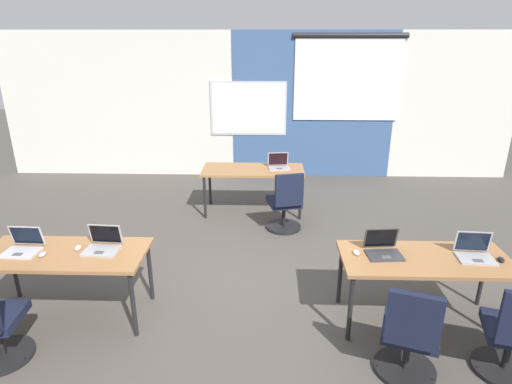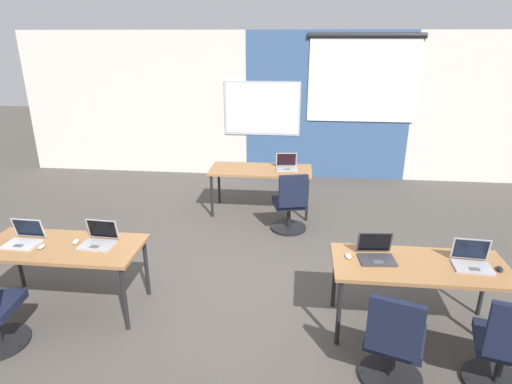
% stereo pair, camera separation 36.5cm
% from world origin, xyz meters
% --- Properties ---
extents(ground_plane, '(24.00, 24.00, 0.00)m').
position_xyz_m(ground_plane, '(0.00, 0.00, 0.00)').
color(ground_plane, '#47423D').
extents(back_wall_assembly, '(10.00, 0.27, 2.80)m').
position_xyz_m(back_wall_assembly, '(0.04, 4.20, 1.41)').
color(back_wall_assembly, silver).
rests_on(back_wall_assembly, ground).
extents(desk_near_left, '(1.60, 0.70, 0.72)m').
position_xyz_m(desk_near_left, '(-1.75, -0.60, 0.66)').
color(desk_near_left, olive).
rests_on(desk_near_left, ground).
extents(desk_near_right, '(1.60, 0.70, 0.72)m').
position_xyz_m(desk_near_right, '(1.75, -0.60, 0.66)').
color(desk_near_right, olive).
rests_on(desk_near_right, ground).
extents(desk_far_center, '(1.60, 0.70, 0.72)m').
position_xyz_m(desk_far_center, '(0.00, 2.20, 0.66)').
color(desk_far_center, olive).
rests_on(desk_far_center, ground).
extents(laptop_near_right_inner, '(0.35, 0.31, 0.23)m').
position_xyz_m(laptop_near_right_inner, '(1.36, -0.53, 0.77)').
color(laptop_near_right_inner, '#333338').
rests_on(laptop_near_right_inner, desk_near_right).
extents(mouse_near_right_inner, '(0.06, 0.10, 0.03)m').
position_xyz_m(mouse_near_right_inner, '(1.10, -0.55, 0.74)').
color(mouse_near_right_inner, silver).
rests_on(mouse_near_right_inner, desk_near_right).
extents(chair_near_right_inner, '(0.56, 0.61, 0.92)m').
position_xyz_m(chair_near_right_inner, '(1.40, -1.36, 0.38)').
color(chair_near_right_inner, black).
rests_on(chair_near_right_inner, ground).
extents(laptop_near_right_end, '(0.35, 0.29, 0.24)m').
position_xyz_m(laptop_near_right_end, '(2.21, -0.58, 0.77)').
color(laptop_near_right_end, '#9E9EA3').
rests_on(laptop_near_right_end, desk_near_right).
extents(mouse_near_right_end, '(0.08, 0.11, 0.03)m').
position_xyz_m(mouse_near_right_end, '(2.43, -0.65, 0.74)').
color(mouse_near_right_end, black).
rests_on(mouse_near_right_end, desk_near_right).
extents(laptop_near_left_end, '(0.34, 0.30, 0.23)m').
position_xyz_m(laptop_near_left_end, '(-2.15, -0.59, 0.77)').
color(laptop_near_left_end, '#B7B7BC').
rests_on(laptop_near_left_end, desk_near_left).
extents(mouse_near_left_end, '(0.06, 0.10, 0.03)m').
position_xyz_m(mouse_near_left_end, '(-1.91, -0.68, 0.74)').
color(mouse_near_left_end, '#B2B2B7').
rests_on(mouse_near_left_end, desk_near_left).
extents(laptop_near_left_inner, '(0.35, 0.29, 0.23)m').
position_xyz_m(laptop_near_left_inner, '(-1.38, -0.53, 0.77)').
color(laptop_near_left_inner, '#9E9EA3').
rests_on(laptop_near_left_inner, desk_near_left).
extents(mouse_near_left_inner, '(0.07, 0.11, 0.03)m').
position_xyz_m(mouse_near_left_inner, '(-1.63, -0.54, 0.74)').
color(mouse_near_left_inner, silver).
rests_on(mouse_near_left_inner, desk_near_left).
extents(laptop_far_right, '(0.36, 0.30, 0.24)m').
position_xyz_m(laptop_far_right, '(0.41, 2.26, 0.77)').
color(laptop_far_right, '#9E9EA3').
rests_on(laptop_far_right, desk_far_center).
extents(chair_far_right, '(0.53, 0.59, 0.92)m').
position_xyz_m(chair_far_right, '(0.49, 1.49, 0.38)').
color(chair_far_right, black).
rests_on(chair_far_right, ground).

